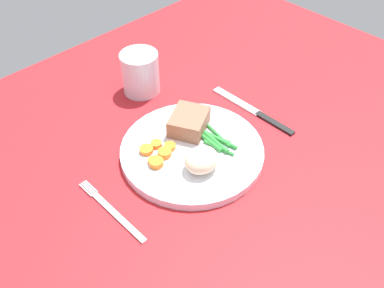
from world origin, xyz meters
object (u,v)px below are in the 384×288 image
(meat_portion, at_px, (190,121))
(water_glass, at_px, (141,75))
(fork, at_px, (112,211))
(dinner_plate, at_px, (192,151))
(knife, at_px, (254,111))

(meat_portion, distance_m, water_glass, 0.18)
(fork, bearing_deg, dinner_plate, -0.83)
(dinner_plate, relative_size, meat_portion, 3.50)
(knife, bearing_deg, dinner_plate, -178.62)
(dinner_plate, xyz_separation_m, knife, (0.18, -0.00, -0.01))
(meat_portion, height_order, water_glass, water_glass)
(dinner_plate, height_order, meat_portion, meat_portion)
(fork, bearing_deg, water_glass, 40.13)
(meat_portion, distance_m, knife, 0.15)
(dinner_plate, height_order, knife, dinner_plate)
(meat_portion, bearing_deg, water_glass, 81.78)
(dinner_plate, distance_m, meat_portion, 0.06)
(meat_portion, xyz_separation_m, knife, (0.14, -0.04, -0.03))
(dinner_plate, xyz_separation_m, water_glass, (0.06, 0.22, 0.03))
(fork, height_order, knife, knife)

